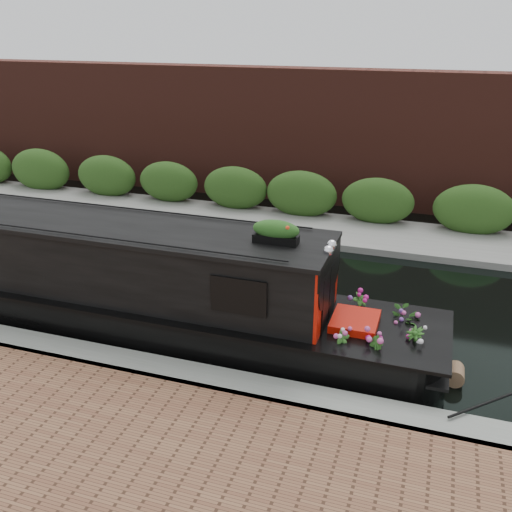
% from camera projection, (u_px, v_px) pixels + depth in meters
% --- Properties ---
extents(ground, '(80.00, 80.00, 0.00)m').
position_uv_depth(ground, '(245.00, 295.00, 11.89)').
color(ground, black).
rests_on(ground, ground).
extents(near_bank_coping, '(40.00, 0.60, 0.50)m').
position_uv_depth(near_bank_coping, '(175.00, 383.00, 9.00)').
color(near_bank_coping, gray).
rests_on(near_bank_coping, ground).
extents(far_bank_path, '(40.00, 2.40, 0.34)m').
position_uv_depth(far_bank_path, '(296.00, 230.00, 15.57)').
color(far_bank_path, gray).
rests_on(far_bank_path, ground).
extents(far_hedge, '(40.00, 1.10, 2.80)m').
position_uv_depth(far_hedge, '(304.00, 220.00, 16.36)').
color(far_hedge, '#2A4E1A').
rests_on(far_hedge, ground).
extents(far_brick_wall, '(40.00, 1.00, 8.00)m').
position_uv_depth(far_brick_wall, '(320.00, 199.00, 18.20)').
color(far_brick_wall, '#4B2119').
rests_on(far_brick_wall, ground).
extents(narrowboat, '(11.01, 1.94, 2.59)m').
position_uv_depth(narrowboat, '(123.00, 287.00, 10.45)').
color(narrowboat, black).
rests_on(narrowboat, ground).
extents(rope_fender, '(0.29, 0.36, 0.29)m').
position_uv_depth(rope_fender, '(455.00, 374.00, 8.97)').
color(rope_fender, '#816044').
rests_on(rope_fender, ground).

